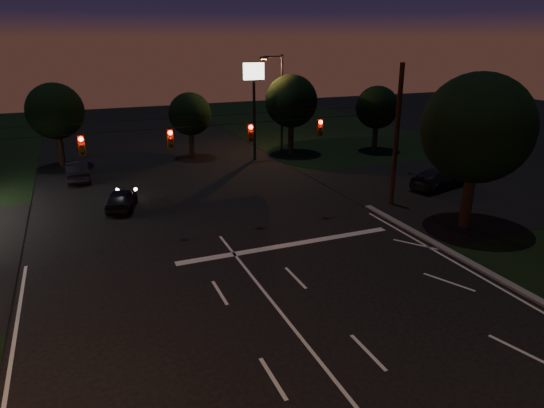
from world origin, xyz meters
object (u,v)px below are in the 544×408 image
tree_right_near (475,129)px  car_oncoming_b (78,171)px  car_oncoming_a (121,199)px  utility_pole_right (391,204)px  car_cross (439,179)px

tree_right_near → car_oncoming_b: (-20.41, 18.80, -4.92)m
car_oncoming_a → car_oncoming_b: (-2.38, 8.21, 0.09)m
utility_pole_right → car_cross: size_ratio=1.80×
car_oncoming_a → tree_right_near: bearing=165.4°
tree_right_near → utility_pole_right: bearing=107.5°
tree_right_near → car_cross: tree_right_near is taller
car_oncoming_a → car_oncoming_b: 8.54m
tree_right_near → car_oncoming_a: 21.51m
tree_right_near → car_cross: size_ratio=1.75×
tree_right_near → car_cross: (3.78, 6.56, -4.95)m
utility_pole_right → car_oncoming_a: bearing=160.8°
car_oncoming_b → car_cross: size_ratio=0.92×
car_oncoming_a → car_oncoming_b: car_oncoming_b is taller
utility_pole_right → tree_right_near: 7.61m
utility_pole_right → car_cross: 5.62m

